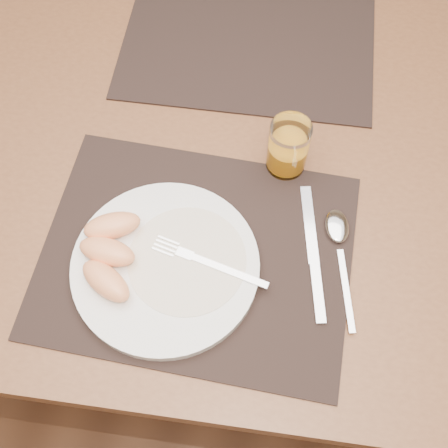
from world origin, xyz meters
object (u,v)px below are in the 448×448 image
table (226,163)px  placemat_near (197,254)px  fork (200,260)px  knife (314,263)px  placemat_far (249,37)px  plate (166,266)px  spoon (338,235)px  juice_glass (288,149)px

table → placemat_near: 0.24m
fork → knife: bearing=8.1°
table → placemat_far: (0.01, 0.22, 0.09)m
fork → knife: 0.17m
plate → spoon: (0.24, 0.08, -0.00)m
placemat_near → spoon: 0.21m
spoon → juice_glass: (-0.09, 0.12, 0.04)m
plate → spoon: plate is taller
table → knife: size_ratio=6.38×
fork → juice_glass: juice_glass is taller
juice_glass → fork: bearing=-119.3°
table → juice_glass: size_ratio=14.83×
juice_glass → spoon: bearing=-53.2°
plate → juice_glass: 0.26m
placemat_far → placemat_near: bearing=-93.5°
table → placemat_near: size_ratio=3.11×
fork → knife: (0.16, 0.02, -0.02)m
placemat_near → spoon: (0.20, 0.06, 0.01)m
table → juice_glass: 0.17m
fork → spoon: (0.20, 0.07, -0.01)m
placemat_near → fork: size_ratio=2.60×
placemat_near → plate: size_ratio=1.67×
table → placemat_near: bearing=-93.7°
plate → juice_glass: size_ratio=2.86×
placemat_far → fork: bearing=-92.3°
table → juice_glass: (0.10, -0.05, 0.13)m
fork → placemat_near: bearing=118.4°
fork → juice_glass: size_ratio=1.83×
plate → juice_glass: juice_glass is taller
plate → knife: (0.21, 0.04, -0.01)m
table → spoon: 0.27m
fork → placemat_far: bearing=87.7°
table → fork: bearing=-91.4°
spoon → juice_glass: juice_glass is taller
fork → spoon: size_ratio=0.90×
placemat_far → spoon: bearing=-65.3°
plate → juice_glass: (0.16, 0.20, 0.03)m
fork → juice_glass: 0.22m
placemat_near → knife: (0.17, 0.01, 0.00)m
spoon → juice_glass: 0.15m
placemat_near → knife: knife is taller
table → fork: 0.26m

